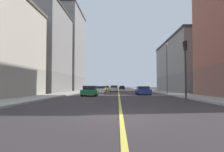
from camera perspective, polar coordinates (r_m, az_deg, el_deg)
The scene contains 16 objects.
ground_plane at distance 9.45m, azimuth 2.41°, elevation -10.50°, with size 400.00×400.00×0.00m, color #352D2E.
sidewalk_left at distance 59.01m, azimuth 10.00°, elevation -3.72°, with size 3.56×168.00×0.15m, color #9E9B93.
sidewalk_right at distance 58.97m, azimuth -6.61°, elevation -3.74°, with size 3.56×168.00×0.15m, color #9E9B93.
lane_center_stripe at distance 58.37m, azimuth 1.70°, elevation -3.84°, with size 0.16×154.00×0.01m, color #E5D14C.
building_left_mid at distance 49.87m, azimuth 20.54°, elevation 2.45°, with size 11.89×25.02×11.02m.
building_right_midblock at distance 44.27m, azimuth -19.68°, elevation 6.27°, with size 11.89×15.32×15.95m.
building_right_distant at distance 61.92m, azimuth -13.46°, elevation 6.44°, with size 11.89×17.03×21.81m.
traffic_light_left_near at distance 22.17m, azimuth 18.48°, elevation 3.66°, with size 0.40×0.32×5.61m.
street_lamp_left_near at distance 34.51m, azimuth 14.06°, elevation 3.27°, with size 0.36×0.36×7.69m.
car_yellow at distance 64.81m, azimuth -1.49°, elevation -3.14°, with size 1.89×4.12×1.32m.
car_orange at distance 50.69m, azimuth -2.58°, elevation -3.34°, with size 1.92×4.14×1.24m.
car_blue at distance 32.44m, azimuth 8.05°, elevation -3.74°, with size 1.97×4.30×1.24m.
car_green at distance 28.66m, azimuth -5.72°, elevation -3.89°, with size 1.90×4.28×1.31m.
car_black at distance 73.13m, azimuth 2.62°, elevation -3.08°, with size 2.01×3.95×1.34m.
car_silver at distance 50.86m, azimuth 0.54°, elevation -3.27°, with size 1.83×4.24×1.40m.
car_white at distance 39.47m, azimuth -3.08°, elevation -3.56°, with size 2.00×3.97×1.24m.
Camera 1 is at (-0.14, -9.36, 1.31)m, focal length 35.23 mm.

